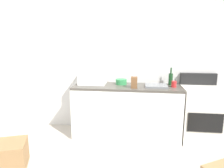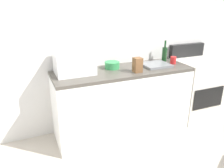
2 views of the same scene
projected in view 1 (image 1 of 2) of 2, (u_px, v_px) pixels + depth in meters
name	position (u px, v px, depth m)	size (l,w,h in m)	color
wall_back	(112.00, 60.00, 3.79)	(5.00, 0.10, 2.60)	silver
kitchen_counter	(126.00, 111.00, 3.58)	(1.80, 0.60, 0.90)	white
refrigerator	(13.00, 85.00, 3.71)	(0.68, 0.66, 1.75)	silver
stove_oven	(200.00, 113.00, 3.43)	(0.60, 0.61, 1.10)	silver
microwave	(93.00, 76.00, 3.62)	(0.46, 0.34, 0.27)	white
sink_basin	(156.00, 86.00, 3.42)	(0.36, 0.32, 0.03)	slate
wine_bottle	(171.00, 79.00, 3.54)	(0.07, 0.07, 0.30)	#193F1E
coffee_mug	(174.00, 84.00, 3.38)	(0.08, 0.08, 0.10)	red
knife_block	(134.00, 82.00, 3.31)	(0.10, 0.10, 0.18)	brown
mixing_bowl	(121.00, 82.00, 3.60)	(0.19, 0.19, 0.09)	#338C4C
cardboard_box_medium	(12.00, 155.00, 2.70)	(0.37, 0.42, 0.35)	olive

